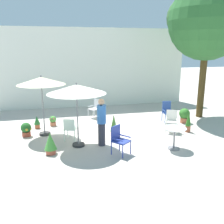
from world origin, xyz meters
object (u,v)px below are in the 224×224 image
at_px(potted_plant_1, 53,121).
at_px(potted_plant_3, 188,121).
at_px(potted_plant_0, 184,115).
at_px(potted_plant_6, 26,129).
at_px(patio_umbrella_0, 41,82).
at_px(potted_plant_4, 37,122).
at_px(patio_umbrella_1, 77,90).
at_px(patio_chair_2, 119,138).
at_px(patio_chair_3, 95,107).
at_px(potted_plant_2, 114,125).
at_px(shade_tree, 208,21).
at_px(potted_plant_5, 50,143).
at_px(patio_chair_0, 70,127).
at_px(standing_person, 102,122).
at_px(patio_chair_1, 167,111).
at_px(cafe_table_0, 174,134).
at_px(patio_chair_4, 171,120).

bearing_deg(potted_plant_1, potted_plant_3, -21.42).
bearing_deg(potted_plant_0, potted_plant_1, 171.16).
bearing_deg(potted_plant_6, patio_umbrella_0, 2.06).
distance_m(potted_plant_4, potted_plant_6, 1.02).
xyz_separation_m(patio_umbrella_1, patio_chair_2, (1.23, -0.98, -1.49)).
xyz_separation_m(potted_plant_3, potted_plant_6, (-6.49, 0.97, -0.16)).
height_order(potted_plant_3, potted_plant_4, potted_plant_3).
distance_m(patio_chair_3, potted_plant_2, 2.83).
distance_m(patio_chair_3, potted_plant_0, 4.31).
height_order(shade_tree, potted_plant_5, shade_tree).
relative_size(patio_umbrella_1, patio_chair_0, 2.62).
height_order(patio_chair_0, potted_plant_5, patio_chair_0).
distance_m(potted_plant_1, potted_plant_6, 1.56).
bearing_deg(patio_chair_0, patio_umbrella_0, 137.96).
distance_m(patio_umbrella_0, potted_plant_0, 6.53).
bearing_deg(potted_plant_6, standing_person, -30.29).
height_order(patio_chair_1, potted_plant_6, patio_chair_1).
bearing_deg(potted_plant_3, patio_chair_3, 137.75).
relative_size(potted_plant_1, potted_plant_6, 0.81).
bearing_deg(patio_chair_1, patio_chair_0, -162.53).
distance_m(patio_chair_2, standing_person, 1.01).
bearing_deg(patio_chair_0, patio_chair_1, 17.47).
xyz_separation_m(patio_umbrella_1, standing_person, (0.82, -0.13, -1.14)).
relative_size(shade_tree, potted_plant_4, 11.72).
relative_size(shade_tree, potted_plant_0, 9.32).
bearing_deg(potted_plant_0, patio_chair_1, 152.59).
bearing_deg(potted_plant_6, cafe_table_0, -26.08).
distance_m(cafe_table_0, patio_chair_0, 3.79).
xyz_separation_m(patio_chair_2, potted_plant_1, (-2.10, 3.61, -0.30)).
bearing_deg(patio_umbrella_0, patio_chair_0, -42.04).
xyz_separation_m(patio_chair_0, potted_plant_1, (-0.64, 2.02, -0.27)).
xyz_separation_m(patio_chair_4, potted_plant_5, (-4.85, -1.14, -0.14)).
height_order(patio_chair_2, potted_plant_6, patio_chair_2).
bearing_deg(patio_umbrella_0, patio_umbrella_1, -51.17).
relative_size(potted_plant_0, potted_plant_4, 1.26).
bearing_deg(potted_plant_6, shade_tree, 7.40).
distance_m(patio_chair_1, potted_plant_0, 0.80).
distance_m(patio_umbrella_1, cafe_table_0, 3.67).
bearing_deg(cafe_table_0, patio_chair_4, 67.12).
relative_size(potted_plant_0, potted_plant_1, 1.52).
distance_m(potted_plant_0, potted_plant_1, 6.02).
distance_m(patio_umbrella_0, potted_plant_6, 1.98).
xyz_separation_m(potted_plant_1, potted_plant_2, (2.34, -1.88, 0.21)).
relative_size(potted_plant_3, potted_plant_6, 1.65).
height_order(potted_plant_3, standing_person, standing_person).
height_order(cafe_table_0, potted_plant_0, cafe_table_0).
height_order(cafe_table_0, potted_plant_6, cafe_table_0).
bearing_deg(potted_plant_1, patio_umbrella_0, -106.30).
height_order(potted_plant_0, potted_plant_1, potted_plant_0).
bearing_deg(patio_chair_2, patio_chair_0, 132.41).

